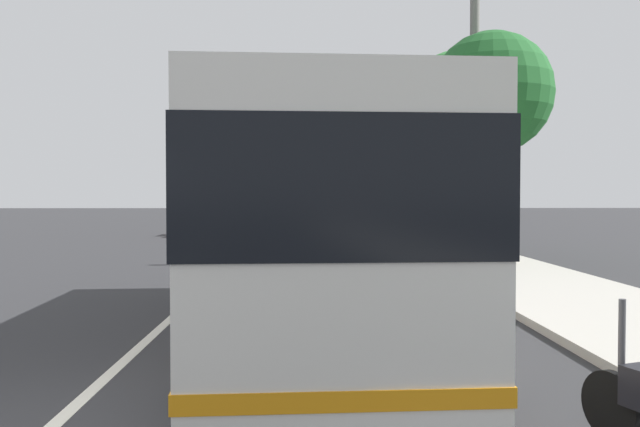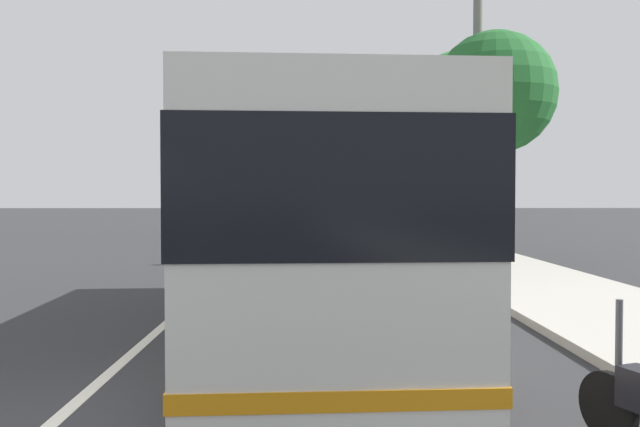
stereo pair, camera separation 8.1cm
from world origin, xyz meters
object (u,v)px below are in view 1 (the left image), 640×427
coach_bus (309,216)px  car_oncoming (207,222)px  roadside_tree_far_block (455,104)px  car_far_distant (242,217)px  utility_pole (474,131)px  roadside_tree_mid_block (491,94)px

coach_bus → car_oncoming: size_ratio=2.40×
coach_bus → roadside_tree_far_block: (13.80, -5.53, 3.73)m
car_far_distant → utility_pole: 25.91m
car_oncoming → utility_pole: size_ratio=0.51×
car_oncoming → utility_pole: utility_pole is taller
car_oncoming → roadside_tree_far_block: size_ratio=0.57×
car_far_distant → roadside_tree_mid_block: roadside_tree_mid_block is taller
car_oncoming → coach_bus: bearing=12.0°
car_oncoming → roadside_tree_mid_block: (-16.05, -10.88, 4.45)m
roadside_tree_mid_block → utility_pole: (1.58, 0.09, -0.94)m
coach_bus → car_oncoming: (25.00, 5.42, -1.11)m
coach_bus → car_oncoming: coach_bus is taller
coach_bus → utility_pole: utility_pole is taller
car_far_distant → roadside_tree_far_block: bearing=29.4°
coach_bus → roadside_tree_mid_block: roadside_tree_mid_block is taller
coach_bus → roadside_tree_far_block: 15.33m
car_oncoming → roadside_tree_mid_block: size_ratio=0.62×
car_oncoming → roadside_tree_far_block: bearing=44.2°
car_far_distant → car_oncoming: 9.29m
coach_bus → car_far_distant: coach_bus is taller
car_far_distant → utility_pole: utility_pole is taller
roadside_tree_mid_block → utility_pole: utility_pole is taller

